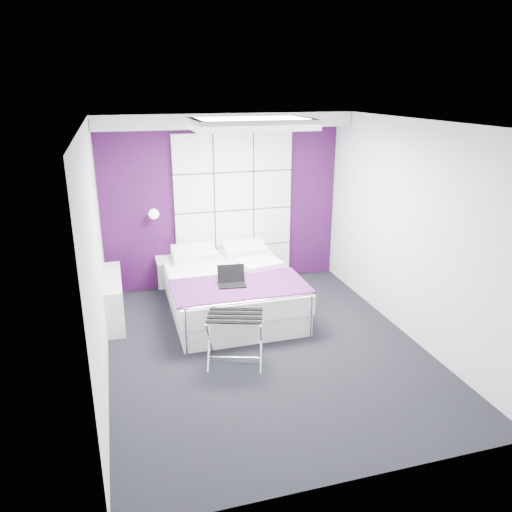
{
  "coord_description": "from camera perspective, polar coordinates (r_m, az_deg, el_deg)",
  "views": [
    {
      "loc": [
        -1.56,
        -5.01,
        2.95
      ],
      "look_at": [
        -0.02,
        0.35,
        1.04
      ],
      "focal_mm": 35.0,
      "sensor_mm": 36.0,
      "label": 1
    }
  ],
  "objects": [
    {
      "name": "bed",
      "position": [
        6.83,
        -2.92,
        -3.94
      ],
      "size": [
        1.69,
        2.04,
        0.72
      ],
      "color": "white",
      "rests_on": "floor"
    },
    {
      "name": "radiator",
      "position": [
        6.85,
        -15.91,
        -4.63
      ],
      "size": [
        0.22,
        1.2,
        0.6
      ],
      "primitive_type": "cube",
      "color": "white",
      "rests_on": "floor"
    },
    {
      "name": "accent_wall",
      "position": [
        7.55,
        -3.76,
        6.24
      ],
      "size": [
        3.58,
        0.02,
        2.58
      ],
      "primitive_type": "cube",
      "color": "#350D38",
      "rests_on": "wall_back"
    },
    {
      "name": "ceiling",
      "position": [
        5.26,
        1.27,
        15.09
      ],
      "size": [
        4.4,
        4.4,
        0.0
      ],
      "primitive_type": "plane",
      "rotation": [
        3.14,
        0.0,
        0.0
      ],
      "color": "white",
      "rests_on": "wall_back"
    },
    {
      "name": "wall_back",
      "position": [
        7.56,
        -3.78,
        6.26
      ],
      "size": [
        3.6,
        0.0,
        3.6
      ],
      "primitive_type": "plane",
      "rotation": [
        1.57,
        0.0,
        0.0
      ],
      "color": "white",
      "rests_on": "floor"
    },
    {
      "name": "nightstand",
      "position": [
        7.47,
        -9.75,
        -0.37
      ],
      "size": [
        0.42,
        0.33,
        0.05
      ],
      "primitive_type": "cube",
      "color": "white",
      "rests_on": "wall_back"
    },
    {
      "name": "soffit",
      "position": [
        7.15,
        -3.54,
        15.26
      ],
      "size": [
        3.58,
        0.5,
        0.2
      ],
      "primitive_type": "cube",
      "color": "white",
      "rests_on": "wall_back"
    },
    {
      "name": "wall_left",
      "position": [
        5.28,
        -17.83,
        -0.23
      ],
      "size": [
        0.0,
        4.4,
        4.4
      ],
      "primitive_type": "plane",
      "rotation": [
        1.57,
        0.0,
        1.57
      ],
      "color": "white",
      "rests_on": "floor"
    },
    {
      "name": "headboard",
      "position": [
        7.57,
        -2.55,
        5.28
      ],
      "size": [
        1.8,
        0.08,
        2.3
      ],
      "primitive_type": null,
      "color": "white",
      "rests_on": "wall_back"
    },
    {
      "name": "laptop",
      "position": [
        6.29,
        -2.87,
        -2.74
      ],
      "size": [
        0.34,
        0.24,
        0.25
      ],
      "rotation": [
        0.0,
        0.0,
        -0.12
      ],
      "color": "black",
      "rests_on": "bed"
    },
    {
      "name": "floor",
      "position": [
        6.02,
        1.09,
        -10.43
      ],
      "size": [
        4.4,
        4.4,
        0.0
      ],
      "primitive_type": "plane",
      "color": "black",
      "rests_on": "ground"
    },
    {
      "name": "luggage_rack",
      "position": [
        5.59,
        -2.39,
        -9.47
      ],
      "size": [
        0.59,
        0.44,
        0.59
      ],
      "rotation": [
        0.0,
        0.0,
        -0.32
      ],
      "color": "silver",
      "rests_on": "floor"
    },
    {
      "name": "skylight",
      "position": [
        5.84,
        -0.54,
        14.98
      ],
      "size": [
        1.36,
        0.86,
        0.12
      ],
      "primitive_type": null,
      "color": "white",
      "rests_on": "ceiling"
    },
    {
      "name": "wall_right",
      "position": [
        6.26,
        17.15,
        2.76
      ],
      "size": [
        0.0,
        4.4,
        4.4
      ],
      "primitive_type": "plane",
      "rotation": [
        1.57,
        0.0,
        -1.57
      ],
      "color": "white",
      "rests_on": "floor"
    },
    {
      "name": "wall_lamp",
      "position": [
        7.3,
        -11.63,
        4.8
      ],
      "size": [
        0.15,
        0.15,
        0.15
      ],
      "primitive_type": "sphere",
      "color": "white",
      "rests_on": "wall_back"
    }
  ]
}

